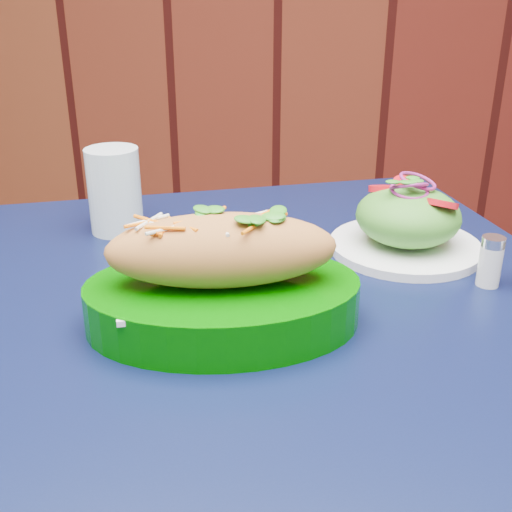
# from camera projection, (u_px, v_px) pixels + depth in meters

# --- Properties ---
(cafe_table) EXTENTS (1.01, 1.01, 0.75)m
(cafe_table) POSITION_uv_depth(u_px,v_px,m) (257.00, 356.00, 0.79)
(cafe_table) COLOR black
(cafe_table) RESTS_ON ground
(banh_mi_basket) EXTENTS (0.32, 0.24, 0.13)m
(banh_mi_basket) POSITION_uv_depth(u_px,v_px,m) (223.00, 282.00, 0.67)
(banh_mi_basket) COLOR #015800
(banh_mi_basket) RESTS_ON cafe_table
(salad_plate) EXTENTS (0.20, 0.20, 0.10)m
(salad_plate) POSITION_uv_depth(u_px,v_px,m) (407.00, 222.00, 0.86)
(salad_plate) COLOR white
(salad_plate) RESTS_ON cafe_table
(water_glass) EXTENTS (0.08, 0.08, 0.12)m
(water_glass) POSITION_uv_depth(u_px,v_px,m) (115.00, 191.00, 0.92)
(water_glass) COLOR silver
(water_glass) RESTS_ON cafe_table
(salt_shaker) EXTENTS (0.03, 0.03, 0.06)m
(salt_shaker) POSITION_uv_depth(u_px,v_px,m) (490.00, 261.00, 0.77)
(salt_shaker) COLOR white
(salt_shaker) RESTS_ON cafe_table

